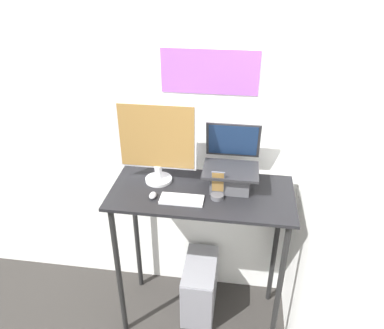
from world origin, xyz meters
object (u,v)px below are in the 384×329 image
monitor (157,143)px  computer_tower (200,286)px  cell_phone (217,190)px  laptop (231,173)px  keyboard (182,199)px  mouse (153,195)px

monitor → computer_tower: monitor is taller
cell_phone → laptop: bearing=62.4°
computer_tower → monitor: bearing=175.0°
monitor → laptop: bearing=-1.1°
keyboard → cell_phone: (0.20, 0.06, 0.04)m
monitor → mouse: bearing=-88.1°
laptop → monitor: 0.47m
monitor → computer_tower: bearing=-5.0°
keyboard → cell_phone: bearing=16.5°
keyboard → computer_tower: bearing=61.4°
cell_phone → keyboard: bearing=-163.5°
monitor → cell_phone: bearing=-19.7°
keyboard → mouse: size_ratio=3.76×
mouse → computer_tower: mouse is taller
monitor → mouse: 0.31m
monitor → computer_tower: (0.27, -0.02, -1.12)m
mouse → cell_phone: cell_phone is taller
laptop → computer_tower: 0.98m
laptop → mouse: 0.48m
mouse → cell_phone: (0.37, 0.05, 0.04)m
monitor → cell_phone: (0.38, -0.14, -0.21)m
monitor → computer_tower: size_ratio=1.19×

